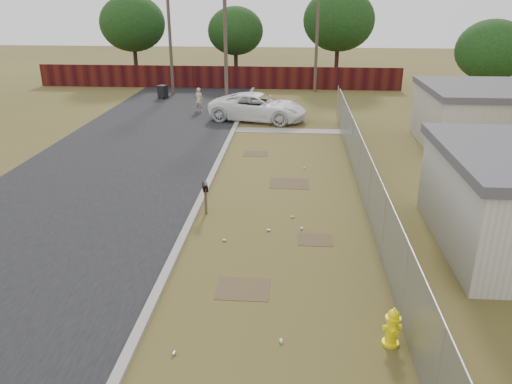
# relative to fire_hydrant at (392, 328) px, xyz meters

# --- Properties ---
(ground) EXTENTS (120.00, 120.00, 0.00)m
(ground) POSITION_rel_fire_hydrant_xyz_m (-2.70, 6.97, -0.44)
(ground) COLOR brown
(ground) RESTS_ON ground
(street) EXTENTS (15.10, 60.00, 0.12)m
(street) POSITION_rel_fire_hydrant_xyz_m (-9.46, 15.02, -0.42)
(street) COLOR black
(street) RESTS_ON ground
(chainlink_fence) EXTENTS (0.10, 27.06, 2.02)m
(chainlink_fence) POSITION_rel_fire_hydrant_xyz_m (0.42, 7.99, 0.36)
(chainlink_fence) COLOR #93959B
(chainlink_fence) RESTS_ON ground
(privacy_fence) EXTENTS (30.00, 0.12, 1.80)m
(privacy_fence) POSITION_rel_fire_hydrant_xyz_m (-8.70, 31.97, 0.46)
(privacy_fence) COLOR #46130F
(privacy_fence) RESTS_ON ground
(utility_poles) EXTENTS (12.60, 8.24, 9.00)m
(utility_poles) POSITION_rel_fire_hydrant_xyz_m (-6.37, 27.63, 4.26)
(utility_poles) COLOR brown
(utility_poles) RESTS_ON ground
(horizon_trees) EXTENTS (33.32, 31.94, 7.78)m
(horizon_trees) POSITION_rel_fire_hydrant_xyz_m (-1.86, 30.52, 4.19)
(horizon_trees) COLOR #342117
(horizon_trees) RESTS_ON ground
(fire_hydrant) EXTENTS (0.43, 0.45, 0.94)m
(fire_hydrant) POSITION_rel_fire_hydrant_xyz_m (0.00, 0.00, 0.00)
(fire_hydrant) COLOR #FFED0D
(fire_hydrant) RESTS_ON ground
(mailbox) EXTENTS (0.28, 0.50, 1.15)m
(mailbox) POSITION_rel_fire_hydrant_xyz_m (-5.30, 6.72, 0.47)
(mailbox) COLOR brown
(mailbox) RESTS_ON ground
(pickup_truck) EXTENTS (6.37, 3.94, 1.65)m
(pickup_truck) POSITION_rel_fire_hydrant_xyz_m (-4.49, 20.96, 0.38)
(pickup_truck) COLOR white
(pickup_truck) RESTS_ON ground
(pedestrian) EXTENTS (0.66, 0.54, 1.57)m
(pedestrian) POSITION_rel_fire_hydrant_xyz_m (-8.57, 23.17, 0.34)
(pedestrian) COLOR #CBB495
(pedestrian) RESTS_ON ground
(trash_bin) EXTENTS (0.82, 0.88, 0.98)m
(trash_bin) POSITION_rel_fire_hydrant_xyz_m (-12.08, 27.28, 0.07)
(trash_bin) COLOR black
(trash_bin) RESTS_ON ground
(scattered_litter) EXTENTS (3.06, 12.71, 0.07)m
(scattered_litter) POSITION_rel_fire_hydrant_xyz_m (-2.92, 4.77, -0.40)
(scattered_litter) COLOR beige
(scattered_litter) RESTS_ON ground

